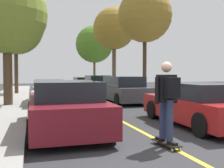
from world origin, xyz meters
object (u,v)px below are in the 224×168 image
object	(u,v)px
fire_hydrant	(155,94)
skateboarder	(167,97)
skateboard	(166,143)
parked_car_right_near	(123,90)
parked_car_right_far	(97,85)
parked_car_left_nearest	(65,107)
parked_car_right_nearest	(197,105)
street_tree_left_nearest	(7,14)
parked_car_right_farthest	(83,84)
street_tree_right_far	(94,44)
street_tree_left_near	(16,28)
parked_car_left_near	(50,92)
street_tree_right_nearest	(145,16)
street_tree_right_near	(114,29)

from	to	relation	value
fire_hydrant	skateboarder	xyz separation A→B (m)	(-3.60, -7.84, 0.63)
fire_hydrant	skateboard	world-z (taller)	fire_hydrant
parked_car_right_near	parked_car_right_far	bearing A→B (deg)	90.00
parked_car_left_nearest	parked_car_right_nearest	xyz separation A→B (m)	(4.02, -0.32, -0.05)
parked_car_right_nearest	street_tree_left_nearest	xyz separation A→B (m)	(-5.97, 6.30, 3.74)
parked_car_right_near	parked_car_right_farthest	xyz separation A→B (m)	(-0.00, 11.76, -0.09)
parked_car_right_far	street_tree_right_far	world-z (taller)	street_tree_right_far
parked_car_left_nearest	street_tree_right_far	bearing A→B (deg)	74.61
parked_car_right_far	parked_car_right_farthest	size ratio (longest dim) A/B	1.12
street_tree_left_near	parked_car_right_near	bearing A→B (deg)	-49.73
parked_car_left_near	street_tree_left_nearest	world-z (taller)	street_tree_left_nearest
parked_car_right_nearest	parked_car_right_far	size ratio (longest dim) A/B	0.94
parked_car_right_near	skateboarder	distance (m)	9.03
parked_car_left_nearest	skateboard	size ratio (longest dim) A/B	5.00
street_tree_right_far	parked_car_right_nearest	bearing A→B (deg)	-95.06
parked_car_left_near	skateboard	xyz separation A→B (m)	(1.91, -8.69, -0.57)
parked_car_left_nearest	parked_car_right_nearest	distance (m)	4.03
parked_car_right_farthest	fire_hydrant	size ratio (longest dim) A/B	5.96
parked_car_left_near	skateboarder	size ratio (longest dim) A/B	2.68
parked_car_right_far	street_tree_left_nearest	bearing A→B (deg)	-132.60
skateboarder	street_tree_right_far	bearing A→B (deg)	80.40
street_tree_left_nearest	street_tree_right_nearest	world-z (taller)	street_tree_right_nearest
street_tree_left_near	street_tree_right_near	xyz separation A→B (m)	(7.92, 0.76, 0.43)
parked_car_right_nearest	street_tree_right_near	distance (m)	15.55
street_tree_left_near	street_tree_right_near	world-z (taller)	street_tree_right_near
street_tree_right_near	skateboarder	bearing A→B (deg)	-103.72
street_tree_right_far	fire_hydrant	xyz separation A→B (m)	(-0.45, -16.10, -4.42)
parked_car_left_nearest	parked_car_right_farthest	distance (m)	18.72
street_tree_right_nearest	street_tree_right_near	world-z (taller)	street_tree_right_near
street_tree_left_near	skateboard	bearing A→B (deg)	-76.25
parked_car_right_far	parked_car_right_nearest	bearing A→B (deg)	-90.00
parked_car_right_nearest	street_tree_left_near	xyz separation A→B (m)	(-5.97, 13.89, 4.38)
parked_car_right_nearest	street_tree_left_nearest	size ratio (longest dim) A/B	0.71
parked_car_left_near	street_tree_right_nearest	world-z (taller)	street_tree_right_nearest
parked_car_right_nearest	street_tree_right_nearest	xyz separation A→B (m)	(1.95, 8.27, 4.59)
parked_car_left_nearest	parked_car_left_near	world-z (taller)	parked_car_left_nearest
street_tree_right_nearest	skateboarder	world-z (taller)	street_tree_right_nearest
street_tree_right_nearest	parked_car_left_near	bearing A→B (deg)	-166.05
parked_car_left_nearest	street_tree_left_near	xyz separation A→B (m)	(-1.95, 13.57, 4.33)
street_tree_left_nearest	street_tree_right_far	world-z (taller)	street_tree_right_far
skateboard	skateboarder	distance (m)	1.03
parked_car_right_nearest	skateboard	xyz separation A→B (m)	(-2.11, -1.89, -0.56)
street_tree_left_near	street_tree_right_nearest	distance (m)	9.71
parked_car_right_nearest	skateboard	size ratio (longest dim) A/B	5.06
parked_car_left_near	parked_car_right_far	world-z (taller)	parked_car_right_far
parked_car_left_nearest	parked_car_right_farthest	size ratio (longest dim) A/B	1.03
parked_car_left_near	fire_hydrant	xyz separation A→B (m)	(5.52, -0.88, -0.17)
parked_car_right_farthest	street_tree_left_near	xyz separation A→B (m)	(-5.97, -4.71, 4.40)
street_tree_right_near	parked_car_right_farthest	bearing A→B (deg)	116.26
parked_car_right_far	street_tree_right_near	world-z (taller)	street_tree_right_near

